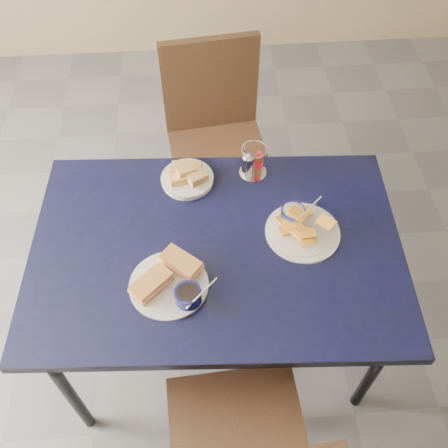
{
  "coord_description": "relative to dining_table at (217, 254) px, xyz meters",
  "views": [
    {
      "loc": [
        -0.24,
        -0.93,
        2.21
      ],
      "look_at": [
        -0.16,
        0.14,
        0.82
      ],
      "focal_mm": 40.0,
      "sensor_mm": 36.0,
      "label": 1
    }
  ],
  "objects": [
    {
      "name": "ground",
      "position": [
        0.19,
        -0.1,
        -0.69
      ],
      "size": [
        6.0,
        6.0,
        0.0
      ],
      "primitive_type": "plane",
      "color": "#525257",
      "rests_on": "ground"
    },
    {
      "name": "chair_far",
      "position": [
        0.06,
        0.84,
        -0.13
      ],
      "size": [
        0.51,
        0.49,
        0.98
      ],
      "color": "black",
      "rests_on": "ground"
    },
    {
      "name": "dining_table",
      "position": [
        0.0,
        0.0,
        0.0
      ],
      "size": [
        1.38,
        0.96,
        0.75
      ],
      "color": "black",
      "rests_on": "ground"
    },
    {
      "name": "bread_basket",
      "position": [
        -0.09,
        0.32,
        0.09
      ],
      "size": [
        0.2,
        0.2,
        0.08
      ],
      "color": "white",
      "rests_on": "dining_table"
    },
    {
      "name": "sandwich_plate",
      "position": [
        -0.16,
        -0.15,
        0.08
      ],
      "size": [
        0.3,
        0.28,
        0.12
      ],
      "color": "white",
      "rests_on": "dining_table"
    },
    {
      "name": "plantain_plate",
      "position": [
        0.31,
        0.05,
        0.08
      ],
      "size": [
        0.27,
        0.27,
        0.12
      ],
      "color": "white",
      "rests_on": "dining_table"
    },
    {
      "name": "condiment_caddy",
      "position": [
        0.17,
        0.35,
        0.11
      ],
      "size": [
        0.11,
        0.11,
        0.14
      ],
      "color": "silver",
      "rests_on": "dining_table"
    }
  ]
}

